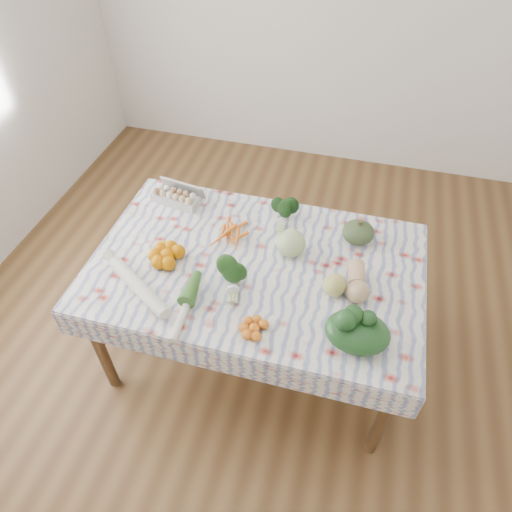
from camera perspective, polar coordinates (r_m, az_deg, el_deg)
ground at (r=2.90m, az=-0.00°, el=-11.44°), size 4.50×4.50×0.00m
dining_table at (r=2.36m, az=-0.00°, el=-2.41°), size 1.60×1.00×0.75m
tablecloth at (r=2.30m, az=-0.00°, el=-1.12°), size 1.66×1.06×0.01m
egg_carton at (r=2.67m, az=-10.05°, el=7.18°), size 0.29×0.16×0.07m
carrot_bunch at (r=2.44m, az=-2.95°, el=2.94°), size 0.23×0.21×0.04m
kale_bunch at (r=2.49m, az=3.43°, el=5.36°), size 0.15×0.13×0.13m
kabocha_squash at (r=2.44m, az=12.66°, el=2.93°), size 0.19×0.19×0.11m
cabbage at (r=2.30m, az=4.41°, el=1.60°), size 0.19×0.19×0.15m
butternut_squash at (r=2.20m, az=12.56°, el=-3.02°), size 0.14×0.25×0.11m
orange_cluster at (r=2.33m, az=-11.07°, el=0.12°), size 0.26×0.26×0.08m
broccoli at (r=2.15m, az=-2.88°, el=-2.99°), size 0.18×0.18×0.11m
mandarin_cluster at (r=2.02m, az=-0.23°, el=-8.92°), size 0.18×0.18×0.05m
grapefruit at (r=2.16m, az=9.78°, el=-3.58°), size 0.14×0.14×0.11m
spinach_bag at (r=2.01m, az=12.55°, el=-9.25°), size 0.30×0.25×0.12m
daikon at (r=2.22m, az=-14.43°, el=-3.75°), size 0.42×0.30×0.07m
leek at (r=2.11m, az=-8.79°, el=-6.34°), size 0.06×0.37×0.04m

